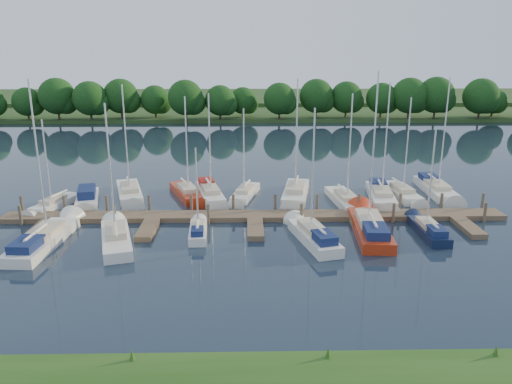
{
  "coord_description": "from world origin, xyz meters",
  "views": [
    {
      "loc": [
        -0.68,
        -29.85,
        13.22
      ],
      "look_at": [
        0.11,
        8.0,
        2.2
      ],
      "focal_mm": 35.0,
      "sensor_mm": 36.0,
      "label": 1
    }
  ],
  "objects_px": {
    "sailboat_s_2": "(198,231)",
    "motorboat": "(87,200)",
    "dock": "(255,219)",
    "sailboat_n_0": "(54,205)",
    "sailboat_n_5": "(245,195)"
  },
  "relations": [
    {
      "from": "dock",
      "to": "sailboat_n_0",
      "type": "height_order",
      "value": "sailboat_n_0"
    },
    {
      "from": "sailboat_n_0",
      "to": "sailboat_n_5",
      "type": "distance_m",
      "value": 16.53
    },
    {
      "from": "dock",
      "to": "sailboat_s_2",
      "type": "xyz_separation_m",
      "value": [
        -4.19,
        -3.03,
        0.11
      ]
    },
    {
      "from": "sailboat_s_2",
      "to": "motorboat",
      "type": "bearing_deg",
      "value": 139.37
    },
    {
      "from": "sailboat_n_0",
      "to": "sailboat_n_5",
      "type": "bearing_deg",
      "value": -152.41
    },
    {
      "from": "motorboat",
      "to": "sailboat_n_0",
      "type": "bearing_deg",
      "value": 15.14
    },
    {
      "from": "dock",
      "to": "sailboat_s_2",
      "type": "height_order",
      "value": "sailboat_s_2"
    },
    {
      "from": "sailboat_n_0",
      "to": "sailboat_s_2",
      "type": "relative_size",
      "value": 1.18
    },
    {
      "from": "sailboat_n_5",
      "to": "sailboat_s_2",
      "type": "bearing_deg",
      "value": 83.99
    },
    {
      "from": "dock",
      "to": "sailboat_n_5",
      "type": "relative_size",
      "value": 4.73
    },
    {
      "from": "sailboat_n_5",
      "to": "sailboat_s_2",
      "type": "height_order",
      "value": "sailboat_n_5"
    },
    {
      "from": "sailboat_n_0",
      "to": "motorboat",
      "type": "height_order",
      "value": "sailboat_n_0"
    },
    {
      "from": "sailboat_n_0",
      "to": "motorboat",
      "type": "bearing_deg",
      "value": -133.38
    },
    {
      "from": "sailboat_n_0",
      "to": "sailboat_n_5",
      "type": "height_order",
      "value": "sailboat_n_5"
    },
    {
      "from": "dock",
      "to": "sailboat_s_2",
      "type": "distance_m",
      "value": 5.17
    }
  ]
}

